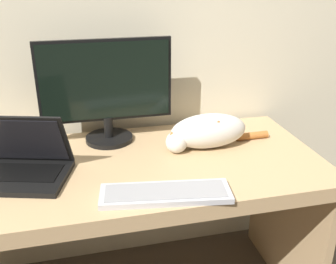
{
  "coord_description": "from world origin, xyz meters",
  "views": [
    {
      "loc": [
        -0.18,
        -1.02,
        1.45
      ],
      "look_at": [
        0.14,
        0.32,
        0.86
      ],
      "focal_mm": 42.0,
      "sensor_mm": 36.0,
      "label": 1
    }
  ],
  "objects_px": {
    "monitor": "(106,90)",
    "laptop": "(24,165)",
    "cat": "(207,131)",
    "external_keyboard": "(166,193)"
  },
  "relations": [
    {
      "from": "monitor",
      "to": "laptop",
      "type": "relative_size",
      "value": 1.52
    },
    {
      "from": "monitor",
      "to": "cat",
      "type": "relative_size",
      "value": 1.17
    },
    {
      "from": "laptop",
      "to": "cat",
      "type": "distance_m",
      "value": 0.74
    },
    {
      "from": "external_keyboard",
      "to": "monitor",
      "type": "bearing_deg",
      "value": 113.78
    },
    {
      "from": "monitor",
      "to": "external_keyboard",
      "type": "distance_m",
      "value": 0.57
    },
    {
      "from": "monitor",
      "to": "cat",
      "type": "height_order",
      "value": "monitor"
    },
    {
      "from": "laptop",
      "to": "cat",
      "type": "height_order",
      "value": "laptop"
    },
    {
      "from": "laptop",
      "to": "cat",
      "type": "xyz_separation_m",
      "value": [
        0.73,
        0.09,
        0.03
      ]
    },
    {
      "from": "laptop",
      "to": "cat",
      "type": "bearing_deg",
      "value": 23.2
    },
    {
      "from": "external_keyboard",
      "to": "cat",
      "type": "height_order",
      "value": "cat"
    }
  ]
}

